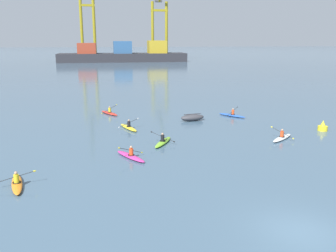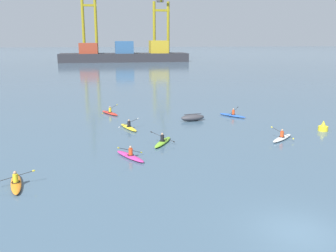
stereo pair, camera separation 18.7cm
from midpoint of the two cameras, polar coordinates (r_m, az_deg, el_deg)
name	(u,v)px [view 2 (the right image)]	position (r m, az deg, el deg)	size (l,w,h in m)	color
ground_plane	(299,232)	(17.95, 20.25, -15.51)	(800.00, 800.00, 0.00)	#425B70
container_barge	(125,55)	(142.63, -6.79, 11.16)	(48.61, 11.26, 7.96)	#28282D
gantry_crane_west	(89,15)	(156.85, -12.35, 16.75)	(6.33, 19.77, 38.30)	olive
gantry_crane_west_mid	(161,19)	(156.16, -1.01, 16.61)	(7.10, 18.82, 35.73)	olive
capsized_dinghy	(193,118)	(38.47, 4.07, 1.35)	(2.75, 1.52, 0.76)	#38383D
channel_buoy	(323,127)	(37.21, 23.46, -0.17)	(0.90, 0.90, 1.00)	yellow
kayak_lime	(163,142)	(29.99, -0.67, -2.50)	(2.16, 3.27, 1.02)	#7ABC2D
kayak_magenta	(130,156)	(26.57, -5.82, -4.71)	(2.22, 3.24, 1.06)	#C13384
kayak_white	(282,138)	(32.77, 17.76, -1.77)	(2.99, 2.64, 1.04)	silver
kayak_blue	(233,115)	(41.13, 10.30, 1.71)	(2.57, 3.05, 1.03)	#2856B2
kayak_red	(110,113)	(42.34, -9.06, 2.09)	(2.21, 3.25, 1.08)	red
kayak_yellow	(129,127)	(35.13, -6.09, -0.18)	(2.08, 3.39, 1.00)	yellow
kayak_orange	(16,183)	(23.40, -22.69, -8.32)	(2.21, 3.45, 0.95)	orange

